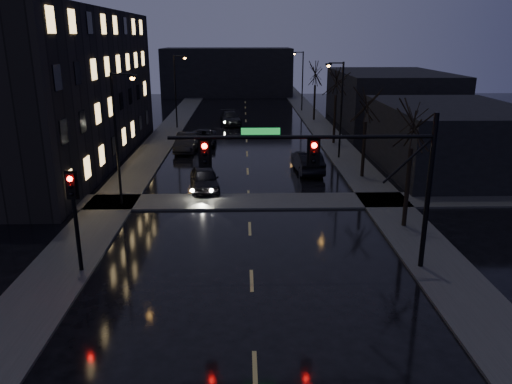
{
  "coord_description": "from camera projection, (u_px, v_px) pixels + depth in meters",
  "views": [
    {
      "loc": [
        -0.3,
        -11.16,
        9.97
      ],
      "look_at": [
        0.25,
        10.43,
        3.2
      ],
      "focal_mm": 35.0,
      "sensor_mm": 36.0,
      "label": 1
    }
  ],
  "objects": [
    {
      "name": "tree_far",
      "position": [
        316.0,
        70.0,
        59.72
      ],
      "size": [
        3.43,
        3.43,
        7.88
      ],
      "color": "black",
      "rests_on": "ground"
    },
    {
      "name": "streetlight_l_far",
      "position": [
        177.0,
        85.0,
        54.95
      ],
      "size": [
        1.53,
        0.28,
        8.0
      ],
      "color": "black",
      "rests_on": "ground"
    },
    {
      "name": "sidewalk_cross",
      "position": [
        249.0,
        201.0,
        31.27
      ],
      "size": [
        40.0,
        3.0,
        0.12
      ],
      "primitive_type": "cube",
      "color": "#2D2D2B",
      "rests_on": "ground"
    },
    {
      "name": "commercial_right_near",
      "position": [
        450.0,
        138.0,
        38.07
      ],
      "size": [
        10.0,
        14.0,
        5.0
      ],
      "primitive_type": "cube",
      "color": "black",
      "rests_on": "ground"
    },
    {
      "name": "sidewalk_right",
      "position": [
        336.0,
        146.0,
        47.21
      ],
      "size": [
        3.0,
        140.0,
        0.12
      ],
      "primitive_type": "cube",
      "color": "#2D2D2B",
      "rests_on": "ground"
    },
    {
      "name": "tree_near",
      "position": [
        414.0,
        113.0,
        25.33
      ],
      "size": [
        3.52,
        3.52,
        8.08
      ],
      "color": "black",
      "rests_on": "ground"
    },
    {
      "name": "commercial_right_far",
      "position": [
        389.0,
        98.0,
        58.94
      ],
      "size": [
        12.0,
        18.0,
        6.0
      ],
      "primitive_type": "cube",
      "color": "black",
      "rests_on": "ground"
    },
    {
      "name": "sidewalk_left",
      "position": [
        156.0,
        146.0,
        46.8
      ],
      "size": [
        3.0,
        140.0,
        0.12
      ],
      "primitive_type": "cube",
      "color": "#2D2D2B",
      "rests_on": "ground"
    },
    {
      "name": "signal_mast",
      "position": [
        343.0,
        164.0,
        20.85
      ],
      "size": [
        11.11,
        0.41,
        7.0
      ],
      "color": "black",
      "rests_on": "ground"
    },
    {
      "name": "streetlight_r_far",
      "position": [
        301.0,
        76.0,
        67.72
      ],
      "size": [
        1.53,
        0.28,
        8.0
      ],
      "color": "black",
      "rests_on": "ground"
    },
    {
      "name": "oncoming_car_d",
      "position": [
        231.0,
        118.0,
        58.47
      ],
      "size": [
        2.8,
        5.54,
        1.54
      ],
      "primitive_type": "imported",
      "rotation": [
        0.0,
        0.0,
        0.12
      ],
      "color": "black",
      "rests_on": "ground"
    },
    {
      "name": "streetlight_l_near",
      "position": [
        119.0,
        129.0,
        29.19
      ],
      "size": [
        1.53,
        0.28,
        8.0
      ],
      "color": "black",
      "rests_on": "ground"
    },
    {
      "name": "oncoming_car_b",
      "position": [
        187.0,
        142.0,
        44.9
      ],
      "size": [
        1.96,
        5.05,
        1.64
      ],
      "primitive_type": "imported",
      "rotation": [
        0.0,
        0.0,
        -0.04
      ],
      "color": "black",
      "rests_on": "ground"
    },
    {
      "name": "lead_car",
      "position": [
        307.0,
        161.0,
        38.03
      ],
      "size": [
        2.14,
        5.16,
        1.66
      ],
      "primitive_type": "imported",
      "rotation": [
        0.0,
        0.0,
        3.22
      ],
      "color": "black",
      "rests_on": "ground"
    },
    {
      "name": "oncoming_car_a",
      "position": [
        204.0,
        179.0,
        33.54
      ],
      "size": [
        2.45,
        4.77,
        1.55
      ],
      "primitive_type": "imported",
      "rotation": [
        0.0,
        0.0,
        0.14
      ],
      "color": "black",
      "rests_on": "ground"
    },
    {
      "name": "apartment_block",
      "position": [
        42.0,
        88.0,
        40.06
      ],
      "size": [
        12.0,
        30.0,
        12.0
      ],
      "primitive_type": "cube",
      "color": "black",
      "rests_on": "ground"
    },
    {
      "name": "signal_pole_left",
      "position": [
        74.0,
        208.0,
        21.13
      ],
      "size": [
        0.35,
        0.41,
        4.53
      ],
      "color": "black",
      "rests_on": "ground"
    },
    {
      "name": "tree_mid_a",
      "position": [
        367.0,
        98.0,
        34.99
      ],
      "size": [
        3.3,
        3.3,
        7.58
      ],
      "color": "black",
      "rests_on": "ground"
    },
    {
      "name": "streetlight_r_mid",
      "position": [
        339.0,
        102.0,
        41.01
      ],
      "size": [
        1.53,
        0.28,
        8.0
      ],
      "color": "black",
      "rests_on": "ground"
    },
    {
      "name": "far_block",
      "position": [
        228.0,
        72.0,
        86.77
      ],
      "size": [
        22.0,
        10.0,
        8.0
      ],
      "primitive_type": "cube",
      "color": "black",
      "rests_on": "ground"
    },
    {
      "name": "oncoming_car_c",
      "position": [
        204.0,
        137.0,
        47.8
      ],
      "size": [
        2.4,
        5.06,
        1.4
      ],
      "primitive_type": "imported",
      "rotation": [
        0.0,
        0.0,
        0.02
      ],
      "color": "black",
      "rests_on": "ground"
    },
    {
      "name": "tree_mid_b",
      "position": [
        337.0,
        74.0,
        46.2
      ],
      "size": [
        3.74,
        3.74,
        8.59
      ],
      "color": "black",
      "rests_on": "ground"
    }
  ]
}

